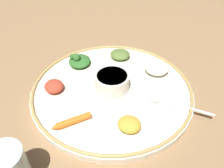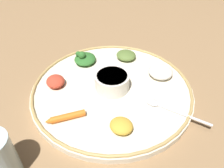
{
  "view_description": "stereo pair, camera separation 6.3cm",
  "coord_description": "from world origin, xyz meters",
  "px_view_note": "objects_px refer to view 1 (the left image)",
  "views": [
    {
      "loc": [
        -0.3,
        -0.37,
        0.44
      ],
      "look_at": [
        0.0,
        0.0,
        0.03
      ],
      "focal_mm": 36.37,
      "sensor_mm": 36.0,
      "label": 1
    },
    {
      "loc": [
        -0.25,
        -0.41,
        0.44
      ],
      "look_at": [
        0.0,
        0.0,
        0.03
      ],
      "focal_mm": 36.37,
      "sensor_mm": 36.0,
      "label": 2
    }
  ],
  "objects_px": {
    "greens_pile": "(79,61)",
    "spoon": "(169,103)",
    "center_bowl": "(112,81)",
    "carrot_near_spoon": "(72,121)"
  },
  "relations": [
    {
      "from": "spoon",
      "to": "carrot_near_spoon",
      "type": "distance_m",
      "value": 0.25
    },
    {
      "from": "center_bowl",
      "to": "greens_pile",
      "type": "relative_size",
      "value": 0.96
    },
    {
      "from": "spoon",
      "to": "carrot_near_spoon",
      "type": "height_order",
      "value": "carrot_near_spoon"
    },
    {
      "from": "spoon",
      "to": "carrot_near_spoon",
      "type": "bearing_deg",
      "value": 155.99
    },
    {
      "from": "center_bowl",
      "to": "carrot_near_spoon",
      "type": "distance_m",
      "value": 0.16
    },
    {
      "from": "spoon",
      "to": "carrot_near_spoon",
      "type": "xyz_separation_m",
      "value": [
        -0.23,
        0.1,
        0.0
      ]
    },
    {
      "from": "greens_pile",
      "to": "spoon",
      "type": "bearing_deg",
      "value": -74.11
    },
    {
      "from": "center_bowl",
      "to": "greens_pile",
      "type": "distance_m",
      "value": 0.15
    },
    {
      "from": "center_bowl",
      "to": "carrot_near_spoon",
      "type": "bearing_deg",
      "value": -165.73
    },
    {
      "from": "center_bowl",
      "to": "carrot_near_spoon",
      "type": "xyz_separation_m",
      "value": [
        -0.15,
        -0.04,
        -0.02
      ]
    }
  ]
}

